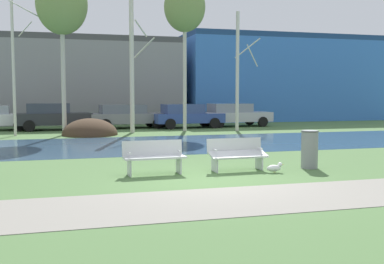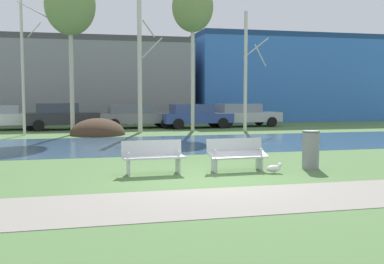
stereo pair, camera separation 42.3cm
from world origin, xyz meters
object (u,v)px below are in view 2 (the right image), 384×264
(parked_van_nearest_white, at_px, (3,117))
(parked_sedan_second_dark, at_px, (62,116))
(parked_wagon_fourth_blue, at_px, (195,115))
(bench_left, at_px, (153,156))
(seagull, at_px, (274,168))
(trash_bin, at_px, (311,149))
(parked_suv_fifth_silver, at_px, (242,114))
(parked_hatch_third_grey, at_px, (136,116))
(bench_right, at_px, (237,153))

(parked_van_nearest_white, bearing_deg, parked_sedan_second_dark, -9.57)
(parked_sedan_second_dark, height_order, parked_wagon_fourth_blue, parked_sedan_second_dark)
(bench_left, height_order, parked_van_nearest_white, parked_van_nearest_white)
(seagull, bearing_deg, trash_bin, 18.94)
(bench_left, xyz_separation_m, parked_van_nearest_white, (-6.18, 16.79, 0.29))
(trash_bin, bearing_deg, seagull, -161.06)
(trash_bin, distance_m, seagull, 1.41)
(parked_van_nearest_white, relative_size, parked_suv_fifth_silver, 0.89)
(trash_bin, relative_size, parked_hatch_third_grey, 0.22)
(seagull, distance_m, parked_suv_fifth_silver, 17.65)
(parked_hatch_third_grey, relative_size, parked_wagon_fourth_blue, 1.11)
(bench_left, height_order, parked_wagon_fourth_blue, parked_wagon_fourth_blue)
(trash_bin, xyz_separation_m, seagull, (-1.27, -0.44, -0.42))
(parked_van_nearest_white, relative_size, parked_wagon_fourth_blue, 0.95)
(bench_right, xyz_separation_m, trash_bin, (2.11, -0.18, 0.08))
(trash_bin, distance_m, parked_sedan_second_dark, 17.96)
(parked_hatch_third_grey, bearing_deg, seagull, -84.54)
(parked_sedan_second_dark, bearing_deg, bench_right, -72.32)
(parked_van_nearest_white, bearing_deg, bench_right, -63.23)
(parked_wagon_fourth_blue, bearing_deg, trash_bin, -92.30)
(parked_sedan_second_dark, xyz_separation_m, parked_suv_fifth_silver, (11.19, 0.01, -0.03))
(seagull, bearing_deg, bench_right, 143.64)
(parked_sedan_second_dark, bearing_deg, parked_van_nearest_white, 170.43)
(parked_van_nearest_white, xyz_separation_m, parked_hatch_third_grey, (7.67, -0.22, 0.00))
(parked_wagon_fourth_blue, bearing_deg, bench_left, -107.69)
(bench_right, xyz_separation_m, parked_sedan_second_dark, (-5.17, 16.23, 0.34))
(parked_wagon_fourth_blue, bearing_deg, bench_right, -99.87)
(seagull, relative_size, parked_wagon_fourth_blue, 0.11)
(seagull, bearing_deg, parked_van_nearest_white, 118.14)
(bench_right, height_order, parked_hatch_third_grey, parked_hatch_third_grey)
(parked_sedan_second_dark, xyz_separation_m, parked_wagon_fourth_blue, (7.92, -0.43, -0.04))
(bench_left, relative_size, parked_sedan_second_dark, 0.38)
(trash_bin, bearing_deg, parked_van_nearest_white, 121.94)
(parked_sedan_second_dark, distance_m, parked_suv_fifth_silver, 11.19)
(bench_right, height_order, parked_wagon_fourth_blue, parked_wagon_fourth_blue)
(trash_bin, xyz_separation_m, parked_wagon_fourth_blue, (0.64, 15.99, 0.22))
(trash_bin, distance_m, parked_van_nearest_white, 19.99)
(bench_left, distance_m, parked_sedan_second_dark, 16.49)
(bench_right, bearing_deg, parked_suv_fifth_silver, 69.69)
(parked_van_nearest_white, bearing_deg, seagull, -61.86)
(trash_bin, relative_size, seagull, 2.22)
(seagull, height_order, parked_suv_fifth_silver, parked_suv_fifth_silver)
(bench_left, bearing_deg, bench_right, 0.00)
(bench_right, bearing_deg, parked_sedan_second_dark, 107.68)
(parked_hatch_third_grey, height_order, parked_wagon_fourth_blue, parked_wagon_fourth_blue)
(bench_left, relative_size, trash_bin, 1.52)
(parked_sedan_second_dark, bearing_deg, trash_bin, -66.07)
(bench_left, bearing_deg, parked_suv_fifth_silver, 62.92)
(parked_suv_fifth_silver, bearing_deg, trash_bin, -103.37)
(parked_sedan_second_dark, distance_m, parked_hatch_third_grey, 4.38)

